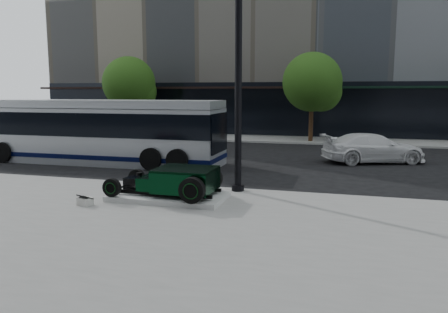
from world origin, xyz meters
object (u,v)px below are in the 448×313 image
(transit_bus, at_px, (96,131))
(white_sedan, at_px, (373,148))
(hot_rod, at_px, (179,180))
(lamppost, at_px, (238,84))

(transit_bus, bearing_deg, white_sedan, 15.33)
(hot_rod, xyz_separation_m, lamppost, (1.39, 1.62, 2.85))
(hot_rod, relative_size, transit_bus, 0.27)
(hot_rod, bearing_deg, lamppost, 49.36)
(white_sedan, bearing_deg, transit_bus, 84.46)
(transit_bus, bearing_deg, hot_rod, -43.07)
(lamppost, relative_size, transit_bus, 0.61)
(lamppost, bearing_deg, hot_rod, -130.64)
(hot_rod, distance_m, transit_bus, 9.04)
(transit_bus, relative_size, white_sedan, 2.57)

